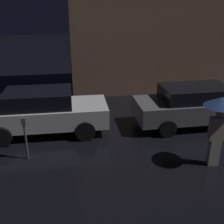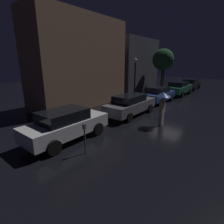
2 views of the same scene
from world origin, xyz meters
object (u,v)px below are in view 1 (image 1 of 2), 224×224
Objects in this scene: parked_car_grey at (198,105)px; pedestrian_with_umbrella at (220,115)px; parking_meter at (25,134)px; parked_car_white at (43,111)px.

pedestrian_with_umbrella reaches higher than parked_car_grey.
pedestrian_with_umbrella is 5.46m from parking_meter.
pedestrian_with_umbrella is at bearing -105.06° from parked_car_grey.
pedestrian_with_umbrella is at bearing -29.98° from parked_car_white.
parked_car_grey is at bearing -98.48° from pedestrian_with_umbrella.
parked_car_white is at bearing 177.62° from parked_car_grey.
parked_car_grey is 2.89m from pedestrian_with_umbrella.
parked_car_white is 3.24× the size of parking_meter.
parked_car_white is 0.92× the size of parked_car_grey.
parked_car_grey reaches higher than parking_meter.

